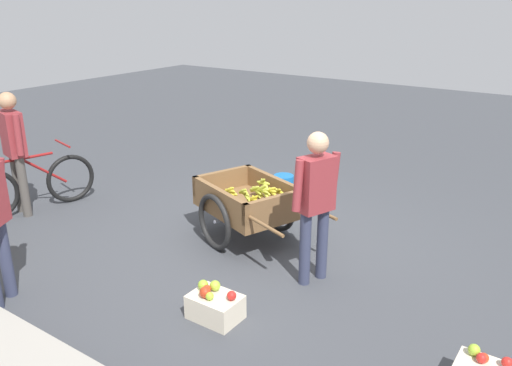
{
  "coord_description": "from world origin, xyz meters",
  "views": [
    {
      "loc": [
        -2.91,
        4.34,
        2.66
      ],
      "look_at": [
        0.12,
        -0.06,
        0.75
      ],
      "focal_mm": 36.75,
      "sensor_mm": 36.0,
      "label": 1
    }
  ],
  "objects": [
    {
      "name": "ground_plane",
      "position": [
        0.0,
        0.0,
        0.0
      ],
      "size": [
        24.0,
        24.0,
        0.0
      ],
      "primitive_type": "plane",
      "color": "#3D3F44"
    },
    {
      "name": "fruit_cart",
      "position": [
        0.29,
        -0.15,
        0.44
      ],
      "size": [
        1.81,
        1.29,
        0.74
      ],
      "color": "brown",
      "rests_on": "ground"
    },
    {
      "name": "cyclist_person",
      "position": [
        3.12,
        0.88,
        0.94
      ],
      "size": [
        0.51,
        0.28,
        1.58
      ],
      "color": "#4C4742",
      "rests_on": "ground"
    },
    {
      "name": "apple_crate",
      "position": [
        -0.38,
        1.31,
        0.13
      ],
      "size": [
        0.44,
        0.32,
        0.32
      ],
      "color": "beige",
      "rests_on": "ground"
    },
    {
      "name": "bicycle",
      "position": [
        3.09,
        0.73,
        0.35
      ],
      "size": [
        0.57,
        1.62,
        0.85
      ],
      "color": "black",
      "rests_on": "ground"
    },
    {
      "name": "vendor_person",
      "position": [
        -0.77,
        0.25,
        0.89
      ],
      "size": [
        0.31,
        0.55,
        1.51
      ],
      "color": "#333851",
      "rests_on": "ground"
    },
    {
      "name": "plastic_bucket",
      "position": [
        0.76,
        -1.68,
        0.13
      ],
      "size": [
        0.29,
        0.29,
        0.26
      ],
      "primitive_type": "cylinder",
      "color": "#1966B2",
      "rests_on": "ground"
    }
  ]
}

